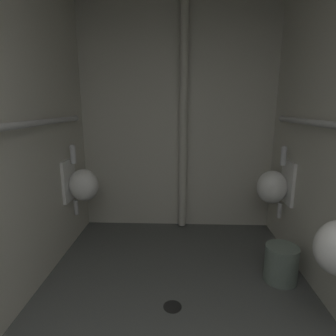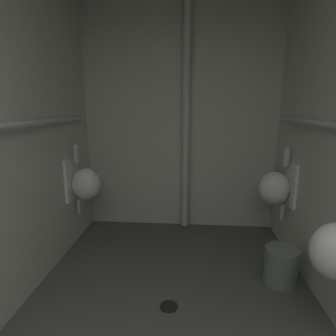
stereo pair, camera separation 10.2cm
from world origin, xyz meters
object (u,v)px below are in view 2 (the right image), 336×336
object	(u,v)px
floor_drain	(169,306)
waste_bin	(281,266)
urinal_right_far	(276,187)
urinal_left_mid	(84,183)
standpipe_back_wall	(186,119)

from	to	relation	value
floor_drain	waste_bin	size ratio (longest dim) A/B	0.44
floor_drain	waste_bin	world-z (taller)	waste_bin
urinal_right_far	floor_drain	world-z (taller)	urinal_right_far
urinal_left_mid	waste_bin	xyz separation A→B (m)	(1.90, -0.57, -0.53)
urinal_left_mid	waste_bin	world-z (taller)	urinal_left_mid
urinal_right_far	standpipe_back_wall	xyz separation A→B (m)	(-0.93, 0.49, 0.65)
standpipe_back_wall	urinal_right_far	bearing A→B (deg)	-27.80
standpipe_back_wall	waste_bin	size ratio (longest dim) A/B	8.21
urinal_right_far	waste_bin	size ratio (longest dim) A/B	2.37
urinal_left_mid	waste_bin	bearing A→B (deg)	-16.62
standpipe_back_wall	waste_bin	bearing A→B (deg)	-51.54
urinal_left_mid	urinal_right_far	bearing A→B (deg)	0.07
urinal_left_mid	standpipe_back_wall	distance (m)	1.34
urinal_left_mid	urinal_right_far	world-z (taller)	same
standpipe_back_wall	floor_drain	size ratio (longest dim) A/B	18.71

